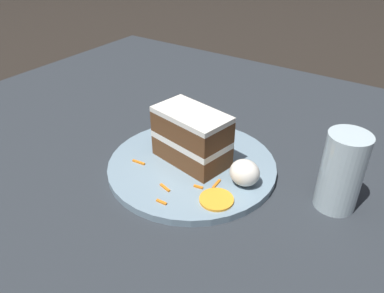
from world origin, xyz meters
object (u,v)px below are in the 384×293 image
plate (192,165)px  cream_dollop (245,173)px  orange_garnish (216,199)px  cake_slice (189,136)px  drinking_glass (340,177)px

plate → cream_dollop: size_ratio=5.98×
cream_dollop → plate: bearing=-1.2°
cream_dollop → orange_garnish: (0.01, 0.06, -0.02)m
cake_slice → drinking_glass: 0.25m
orange_garnish → drinking_glass: (-0.15, -0.11, 0.04)m
cream_dollop → drinking_glass: 0.14m
cake_slice → cream_dollop: bearing=-83.8°
plate → drinking_glass: size_ratio=2.34×
cream_dollop → orange_garnish: bearing=76.8°
orange_garnish → drinking_glass: size_ratio=0.42×
plate → drinking_glass: 0.24m
cake_slice → cream_dollop: cake_slice is taller
cake_slice → orange_garnish: 0.13m
plate → orange_garnish: orange_garnish is taller
plate → cake_slice: bearing=-33.7°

